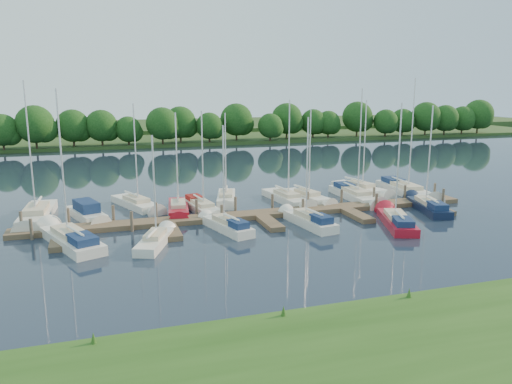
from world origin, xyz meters
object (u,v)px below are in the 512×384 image
object	(u,v)px
dock	(261,216)
sailboat_n_0	(37,217)
sailboat_s_2	(227,226)
motorboat	(88,215)
sailboat_n_5	(226,199)

from	to	relation	value
dock	sailboat_n_0	bearing A→B (deg)	164.00
sailboat_s_2	dock	bearing A→B (deg)	19.62
dock	sailboat_n_0	distance (m)	18.98
dock	sailboat_s_2	xyz separation A→B (m)	(-3.69, -2.60, 0.13)
motorboat	sailboat_n_5	world-z (taller)	sailboat_n_5
sailboat_s_2	sailboat_n_5	bearing A→B (deg)	60.43
dock	sailboat_s_2	size ratio (longest dim) A/B	4.66
motorboat	sailboat_n_5	xyz separation A→B (m)	(12.87, 2.82, -0.12)
sailboat_n_0	sailboat_s_2	bearing A→B (deg)	154.79
motorboat	sailboat_s_2	world-z (taller)	sailboat_s_2
sailboat_n_0	motorboat	xyz separation A→B (m)	(4.11, -0.94, 0.10)
sailboat_n_0	sailboat_n_5	distance (m)	17.08
dock	sailboat_n_5	world-z (taller)	sailboat_n_5
sailboat_n_5	sailboat_s_2	distance (m)	10.01
motorboat	sailboat_s_2	bearing A→B (deg)	127.82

